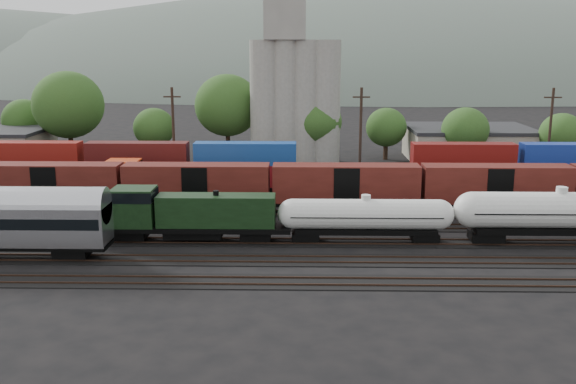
{
  "coord_description": "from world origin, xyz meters",
  "views": [
    {
      "loc": [
        4.4,
        -59.64,
        16.99
      ],
      "look_at": [
        3.14,
        2.0,
        3.0
      ],
      "focal_mm": 40.0,
      "sensor_mm": 36.0,
      "label": 1
    }
  ],
  "objects_px": {
    "green_locomotive": "(182,213)",
    "grain_silo": "(294,87)",
    "orange_locomotive": "(164,180)",
    "tank_car_a": "(365,216)"
  },
  "relations": [
    {
      "from": "tank_car_a",
      "to": "grain_silo",
      "type": "relative_size",
      "value": 0.54
    },
    {
      "from": "orange_locomotive",
      "to": "grain_silo",
      "type": "relative_size",
      "value": 0.61
    },
    {
      "from": "tank_car_a",
      "to": "grain_silo",
      "type": "height_order",
      "value": "grain_silo"
    },
    {
      "from": "tank_car_a",
      "to": "grain_silo",
      "type": "bearing_deg",
      "value": 99.45
    },
    {
      "from": "green_locomotive",
      "to": "orange_locomotive",
      "type": "height_order",
      "value": "green_locomotive"
    },
    {
      "from": "green_locomotive",
      "to": "grain_silo",
      "type": "height_order",
      "value": "grain_silo"
    },
    {
      "from": "green_locomotive",
      "to": "orange_locomotive",
      "type": "distance_m",
      "value": 15.76
    },
    {
      "from": "green_locomotive",
      "to": "grain_silo",
      "type": "xyz_separation_m",
      "value": [
        9.36,
        41.0,
        8.65
      ]
    },
    {
      "from": "grain_silo",
      "to": "green_locomotive",
      "type": "bearing_deg",
      "value": -102.86
    },
    {
      "from": "green_locomotive",
      "to": "tank_car_a",
      "type": "height_order",
      "value": "green_locomotive"
    }
  ]
}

